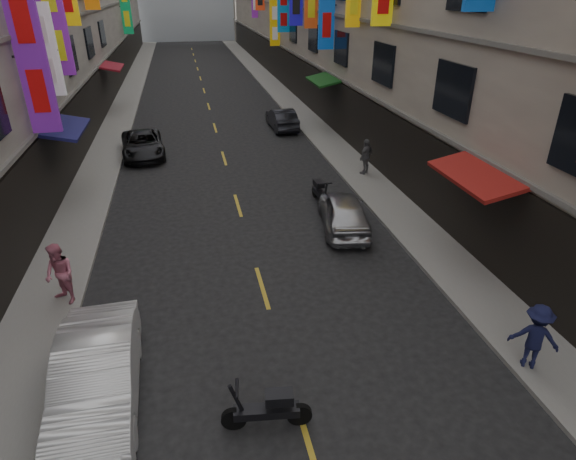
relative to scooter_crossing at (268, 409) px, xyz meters
name	(u,v)px	position (x,y,z in m)	size (l,w,h in m)	color
sidewalk_left	(123,110)	(-5.32, 28.90, -0.38)	(2.00, 90.00, 0.12)	slate
sidewalk_right	(289,102)	(6.68, 28.90, -0.38)	(2.00, 90.00, 0.12)	slate
street_awnings	(197,120)	(-0.58, 12.90, 2.56)	(13.99, 35.20, 0.41)	#12451A
lane_markings	(212,116)	(0.68, 25.90, -0.44)	(0.12, 80.20, 0.01)	gold
scooter_crossing	(268,409)	(0.00, 0.00, 0.00)	(1.80, 0.55, 1.14)	black
scooter_far_right	(320,193)	(3.96, 10.46, 0.00)	(0.50, 1.80, 1.14)	black
car_left_mid	(97,377)	(-3.32, 1.31, 0.29)	(1.54, 4.42, 1.46)	white
car_left_far	(143,144)	(-3.32, 18.15, 0.17)	(2.02, 4.38, 1.22)	black
car_right_mid	(344,212)	(4.16, 8.07, 0.22)	(1.55, 3.86, 1.32)	#ACACB0
car_right_far	(282,119)	(4.68, 21.79, 0.18)	(1.32, 3.80, 1.25)	#222328
pedestrian_lfar	(60,274)	(-4.72, 5.18, 0.55)	(0.85, 0.58, 1.74)	#CE6D86
pedestrian_rnear	(535,337)	(6.08, 0.34, 0.48)	(1.04, 0.54, 1.61)	#141637
pedestrian_rfar	(366,156)	(6.80, 13.01, 0.49)	(0.95, 0.54, 1.63)	#5E5E60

